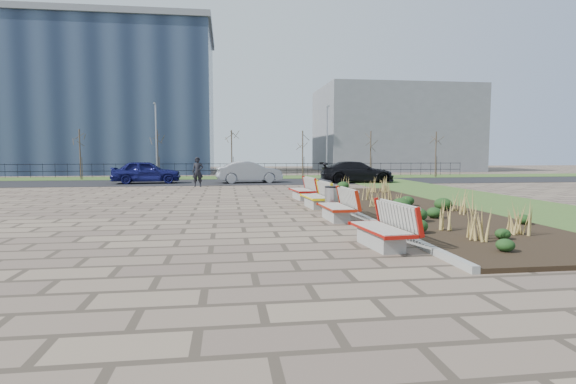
{
  "coord_description": "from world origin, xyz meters",
  "views": [
    {
      "loc": [
        -0.47,
        -11.3,
        2.16
      ],
      "look_at": [
        1.5,
        3.0,
        0.9
      ],
      "focal_mm": 28.0,
      "sensor_mm": 36.0,
      "label": 1
    }
  ],
  "objects": [
    {
      "name": "car_silver",
      "position": [
        1.17,
        21.03,
        0.78
      ],
      "size": [
        4.82,
        2.23,
        1.53
      ],
      "primitive_type": "imported",
      "rotation": [
        0.0,
        0.0,
        1.71
      ],
      "color": "gray",
      "rests_on": "road"
    },
    {
      "name": "tree_b",
      "position": [
        -6.0,
        26.5,
        2.04
      ],
      "size": [
        1.4,
        1.4,
        4.0
      ],
      "primitive_type": null,
      "color": "#4C3D2D",
      "rests_on": "grass_verge_far"
    },
    {
      "name": "tree_a",
      "position": [
        -12.0,
        26.5,
        2.04
      ],
      "size": [
        1.4,
        1.4,
        4.0
      ],
      "primitive_type": null,
      "color": "#4C3D2D",
      "rests_on": "grass_verge_far"
    },
    {
      "name": "bench_b",
      "position": [
        3.0,
        2.67,
        0.5
      ],
      "size": [
        0.96,
        2.13,
        1.0
      ],
      "primitive_type": null,
      "rotation": [
        0.0,
        0.0,
        0.03
      ],
      "color": "#A51F0B",
      "rests_on": "ground"
    },
    {
      "name": "tree_f",
      "position": [
        18.0,
        26.5,
        2.04
      ],
      "size": [
        1.4,
        1.4,
        4.0
      ],
      "primitive_type": null,
      "color": "#4C3D2D",
      "rests_on": "grass_verge_far"
    },
    {
      "name": "planting_bed",
      "position": [
        6.25,
        5.0,
        0.05
      ],
      "size": [
        4.5,
        18.0,
        0.1
      ],
      "primitive_type": "cube",
      "color": "black",
      "rests_on": "ground"
    },
    {
      "name": "ground",
      "position": [
        0.0,
        0.0,
        0.0
      ],
      "size": [
        120.0,
        120.0,
        0.0
      ],
      "primitive_type": "plane",
      "color": "#72614E",
      "rests_on": "ground"
    },
    {
      "name": "grass_verge_near",
      "position": [
        11.0,
        5.0,
        0.02
      ],
      "size": [
        5.0,
        38.0,
        0.04
      ],
      "primitive_type": "cube",
      "color": "#33511E",
      "rests_on": "ground"
    },
    {
      "name": "car_black",
      "position": [
        8.87,
        20.03,
        0.78
      ],
      "size": [
        5.39,
        2.47,
        1.53
      ],
      "primitive_type": "imported",
      "rotation": [
        0.0,
        0.0,
        1.51
      ],
      "color": "black",
      "rests_on": "road"
    },
    {
      "name": "bench_a",
      "position": [
        3.0,
        -1.55,
        0.5
      ],
      "size": [
        1.09,
        2.17,
        1.0
      ],
      "primitive_type": null,
      "rotation": [
        0.0,
        0.0,
        0.09
      ],
      "color": "#A4120A",
      "rests_on": "ground"
    },
    {
      "name": "tree_c",
      "position": [
        0.0,
        26.5,
        2.04
      ],
      "size": [
        1.4,
        1.4,
        4.0
      ],
      "primitive_type": null,
      "color": "#4C3D2D",
      "rests_on": "grass_verge_far"
    },
    {
      "name": "litter_bin",
      "position": [
        3.28,
        4.35,
        0.47
      ],
      "size": [
        0.52,
        0.52,
        0.95
      ],
      "primitive_type": "cylinder",
      "color": "#B2B2B7",
      "rests_on": "ground"
    },
    {
      "name": "railing_fence",
      "position": [
        0.0,
        29.5,
        0.64
      ],
      "size": [
        44.0,
        0.1,
        1.2
      ],
      "primitive_type": null,
      "color": "black",
      "rests_on": "grass_verge_far"
    },
    {
      "name": "lamp_west",
      "position": [
        -6.0,
        26.0,
        3.04
      ],
      "size": [
        0.24,
        0.6,
        6.0
      ],
      "primitive_type": null,
      "color": "gray",
      "rests_on": "grass_verge_far"
    },
    {
      "name": "lamp_east",
      "position": [
        8.0,
        26.0,
        3.04
      ],
      "size": [
        0.24,
        0.6,
        6.0
      ],
      "primitive_type": null,
      "color": "gray",
      "rests_on": "grass_verge_far"
    },
    {
      "name": "bench_c",
      "position": [
        3.0,
        6.01,
        0.5
      ],
      "size": [
        1.03,
        2.15,
        1.0
      ],
      "primitive_type": null,
      "rotation": [
        0.0,
        0.0,
        0.06
      ],
      "color": "yellow",
      "rests_on": "ground"
    },
    {
      "name": "road",
      "position": [
        0.0,
        22.0,
        0.01
      ],
      "size": [
        80.0,
        7.0,
        0.02
      ],
      "primitive_type": "cube",
      "color": "black",
      "rests_on": "ground"
    },
    {
      "name": "tree_e",
      "position": [
        12.0,
        26.5,
        2.04
      ],
      "size": [
        1.4,
        1.4,
        4.0
      ],
      "primitive_type": null,
      "color": "#4C3D2D",
      "rests_on": "grass_verge_far"
    },
    {
      "name": "tree_d",
      "position": [
        6.0,
        26.5,
        2.04
      ],
      "size": [
        1.4,
        1.4,
        4.0
      ],
      "primitive_type": null,
      "color": "#4C3D2D",
      "rests_on": "grass_verge_far"
    },
    {
      "name": "grass_verge_far",
      "position": [
        0.0,
        28.0,
        0.02
      ],
      "size": [
        80.0,
        5.0,
        0.04
      ],
      "primitive_type": "cube",
      "color": "#33511E",
      "rests_on": "ground"
    },
    {
      "name": "planting_curb",
      "position": [
        3.92,
        5.0,
        0.07
      ],
      "size": [
        0.16,
        18.0,
        0.15
      ],
      "primitive_type": "cube",
      "color": "gray",
      "rests_on": "ground"
    },
    {
      "name": "bench_d",
      "position": [
        3.0,
        9.2,
        0.5
      ],
      "size": [
        1.08,
        2.17,
        1.0
      ],
      "primitive_type": null,
      "rotation": [
        0.0,
        0.0,
        0.09
      ],
      "color": "#B20F0B",
      "rests_on": "ground"
    },
    {
      "name": "car_blue",
      "position": [
        -6.05,
        21.32,
        0.82
      ],
      "size": [
        4.87,
        2.34,
        1.6
      ],
      "primitive_type": "imported",
      "rotation": [
        0.0,
        0.0,
        1.67
      ],
      "color": "#121451",
      "rests_on": "road"
    },
    {
      "name": "building_glass",
      "position": [
        -22.0,
        40.0,
        7.5
      ],
      "size": [
        40.0,
        14.0,
        15.0
      ],
      "primitive_type": "cube",
      "color": "#192338",
      "rests_on": "ground"
    },
    {
      "name": "pedestrian",
      "position": [
        -2.27,
        17.78,
        0.95
      ],
      "size": [
        0.73,
        0.51,
        1.9
      ],
      "primitive_type": "imported",
      "rotation": [
        0.0,
        0.0,
        -0.08
      ],
      "color": "black",
      "rests_on": "ground"
    },
    {
      "name": "building_grey",
      "position": [
        20.0,
        42.0,
        5.0
      ],
      "size": [
        18.0,
        12.0,
        10.0
      ],
      "primitive_type": "cube",
      "color": "slate",
      "rests_on": "ground"
    }
  ]
}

